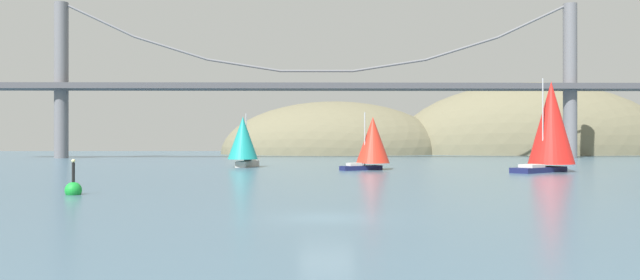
{
  "coord_description": "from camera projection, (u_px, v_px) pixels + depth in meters",
  "views": [
    {
      "loc": [
        -0.59,
        -27.37,
        3.6
      ],
      "look_at": [
        0.0,
        30.19,
        3.68
      ],
      "focal_mm": 32.99,
      "sensor_mm": 36.0,
      "label": 1
    }
  ],
  "objects": [
    {
      "name": "headland_center",
      "position": [
        334.0,
        154.0,
        162.42
      ],
      "size": [
        62.38,
        44.0,
        28.93
      ],
      "primitive_type": "ellipsoid",
      "color": "#6B664C",
      "rests_on": "ground_plane"
    },
    {
      "name": "sailboat_red_spinnaker",
      "position": [
        551.0,
        125.0,
        68.9
      ],
      "size": [
        9.79,
        8.86,
        10.84
      ],
      "color": "#191E4C",
      "rests_on": "ground_plane"
    },
    {
      "name": "ground_plane",
      "position": [
        327.0,
        218.0,
        27.37
      ],
      "size": [
        360.0,
        360.0,
        0.0
      ],
      "primitive_type": "plane",
      "color": "#426075"
    },
    {
      "name": "suspension_bridge",
      "position": [
        317.0,
        84.0,
        122.39
      ],
      "size": [
        142.16,
        6.0,
        32.59
      ],
      "color": "slate",
      "rests_on": "ground_plane"
    },
    {
      "name": "headland_right",
      "position": [
        532.0,
        154.0,
        162.98
      ],
      "size": [
        77.68,
        44.0,
        39.54
      ],
      "primitive_type": "ellipsoid",
      "color": "#6B664C",
      "rests_on": "ground_plane"
    },
    {
      "name": "sailboat_scarlet_sail",
      "position": [
        372.0,
        141.0,
        73.01
      ],
      "size": [
        7.11,
        5.68,
        7.14
      ],
      "color": "#191E4C",
      "rests_on": "ground_plane"
    },
    {
      "name": "channel_buoy",
      "position": [
        73.0,
        189.0,
        39.18
      ],
      "size": [
        1.1,
        1.1,
        2.64
      ],
      "color": "green",
      "rests_on": "ground_plane"
    },
    {
      "name": "sailboat_teal_sail",
      "position": [
        243.0,
        140.0,
        79.59
      ],
      "size": [
        4.89,
        7.28,
        7.35
      ],
      "color": "#B7B2A8",
      "rests_on": "ground_plane"
    }
  ]
}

